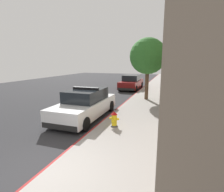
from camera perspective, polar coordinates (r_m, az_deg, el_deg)
The scene contains 8 objects.
ground_plane at distance 15.66m, azimuth -10.50°, elevation -0.63°, with size 30.98×60.00×0.20m, color #2B2B2D.
sidewalk_pavement at distance 13.73m, azimuth 11.84°, elevation -1.60°, with size 3.02×60.00×0.15m, color gray.
curb_painted_edge at distance 14.00m, azimuth 5.54°, elevation -1.17°, with size 0.08×60.00×0.15m, color maroon.
storefront_building at distance 14.24m, azimuth 32.25°, elevation 9.55°, with size 6.71×24.10×6.13m.
police_cruiser at distance 9.73m, azimuth -8.53°, elevation -2.67°, with size 1.94×4.84×1.68m.
parked_car_silver_ahead at distance 19.84m, azimuth 6.32°, elevation 4.40°, with size 1.94×4.84×1.56m.
fire_hydrant at distance 7.99m, azimuth 0.72°, elevation -7.48°, with size 0.44×0.40×0.76m.
street_tree at distance 13.75m, azimuth 11.51°, elevation 12.47°, with size 2.70×2.70×4.64m.
Camera 1 is at (3.15, -3.30, 3.05)m, focal length 28.25 mm.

